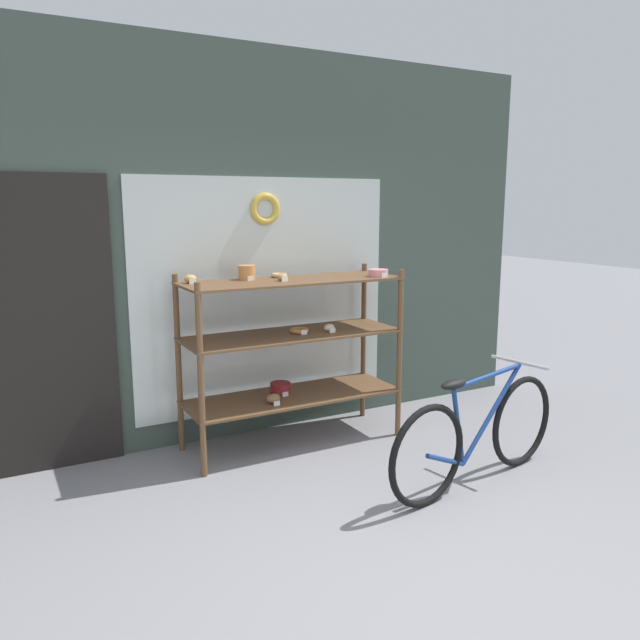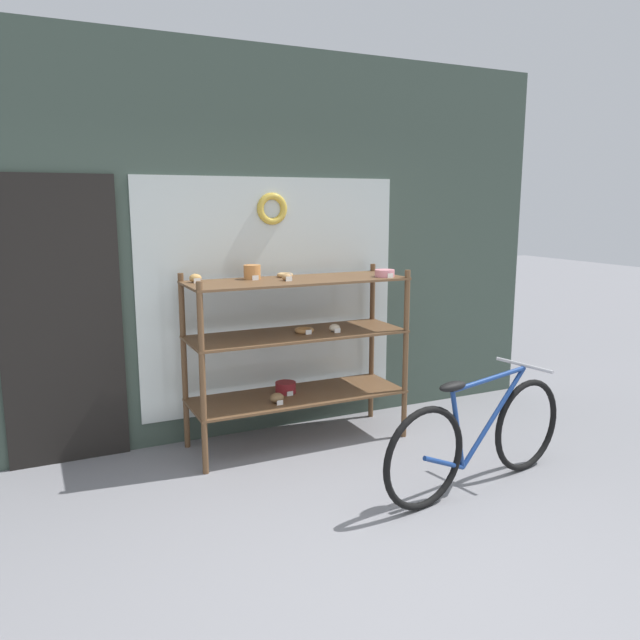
# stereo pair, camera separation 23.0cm
# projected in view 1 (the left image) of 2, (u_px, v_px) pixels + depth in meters

# --- Properties ---
(ground_plane) EXTENTS (30.00, 30.00, 0.00)m
(ground_plane) POSITION_uv_depth(u_px,v_px,m) (413.00, 573.00, 3.25)
(ground_plane) COLOR gray
(storefront_facade) EXTENTS (5.63, 0.13, 3.11)m
(storefront_facade) POSITION_uv_depth(u_px,v_px,m) (235.00, 251.00, 4.98)
(storefront_facade) COLOR #3D4C42
(storefront_facade) RESTS_ON ground_plane
(display_case) EXTENTS (1.71, 0.59, 1.43)m
(display_case) POSITION_uv_depth(u_px,v_px,m) (292.00, 339.00, 4.87)
(display_case) COLOR brown
(display_case) RESTS_ON ground_plane
(bicycle) EXTENTS (1.67, 0.47, 0.80)m
(bicycle) POSITION_uv_depth(u_px,v_px,m) (478.00, 434.00, 4.21)
(bicycle) COLOR black
(bicycle) RESTS_ON ground_plane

